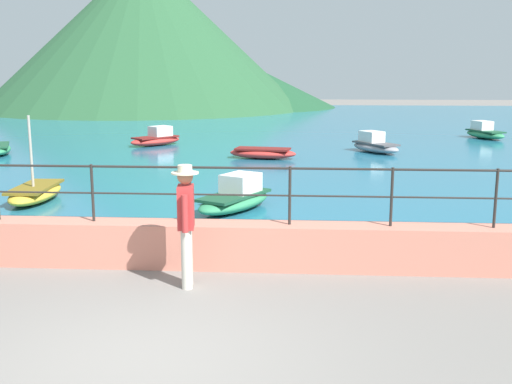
% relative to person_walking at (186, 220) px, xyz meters
% --- Properties ---
extents(ground_plane, '(120.00, 120.00, 0.00)m').
position_rel_person_walking_xyz_m(ground_plane, '(-0.10, -2.27, -0.98)').
color(ground_plane, slate).
extents(promenade_wall, '(20.00, 0.56, 0.70)m').
position_rel_person_walking_xyz_m(promenade_wall, '(-0.10, 0.93, -0.63)').
color(promenade_wall, tan).
rests_on(promenade_wall, ground).
extents(railing, '(18.44, 0.04, 0.90)m').
position_rel_person_walking_xyz_m(railing, '(-0.10, 0.93, 0.34)').
color(railing, '#282623').
rests_on(railing, promenade_wall).
extents(lake_water, '(64.00, 44.32, 0.06)m').
position_rel_person_walking_xyz_m(lake_water, '(-0.10, 23.57, -0.95)').
color(lake_water, '#236B89').
rests_on(lake_water, ground).
extents(hill_main, '(25.23, 25.23, 11.73)m').
position_rel_person_walking_xyz_m(hill_main, '(-10.51, 40.34, 4.89)').
color(hill_main, '#285633').
rests_on(hill_main, ground).
extents(hill_secondary, '(17.17, 17.17, 4.16)m').
position_rel_person_walking_xyz_m(hill_secondary, '(-3.83, 42.79, 1.10)').
color(hill_secondary, '#1E4C2D').
rests_on(hill_secondary, ground).
extents(person_walking, '(0.38, 0.57, 1.75)m').
position_rel_person_walking_xyz_m(person_walking, '(0.00, 0.00, 0.00)').
color(person_walking, beige).
rests_on(person_walking, ground).
extents(boat_0, '(2.18, 2.33, 0.76)m').
position_rel_person_walking_xyz_m(boat_0, '(-4.12, 16.04, -0.65)').
color(boat_0, red).
rests_on(boat_0, lake_water).
extents(boat_1, '(2.42, 1.27, 0.36)m').
position_rel_person_walking_xyz_m(boat_1, '(0.36, 12.54, -0.72)').
color(boat_1, red).
rests_on(boat_1, lake_water).
extents(boat_3, '(1.02, 2.34, 1.98)m').
position_rel_person_walking_xyz_m(boat_3, '(-4.48, 5.25, -0.72)').
color(boat_3, gold).
rests_on(boat_3, lake_water).
extents(boat_4, '(1.67, 2.47, 0.76)m').
position_rel_person_walking_xyz_m(boat_4, '(9.82, 19.54, -0.65)').
color(boat_4, '#338C59').
rests_on(boat_4, lake_water).
extents(boat_5, '(2.00, 2.42, 0.76)m').
position_rel_person_walking_xyz_m(boat_5, '(4.39, 14.48, -0.65)').
color(boat_5, gray).
rests_on(boat_5, lake_water).
extents(boat_6, '(1.87, 2.45, 0.76)m').
position_rel_person_walking_xyz_m(boat_6, '(0.22, 4.66, -0.65)').
color(boat_6, '#338C59').
rests_on(boat_6, lake_water).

